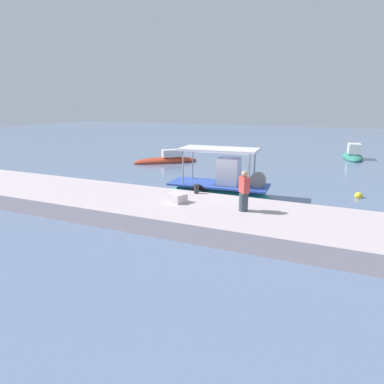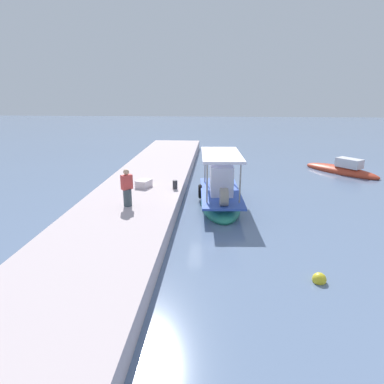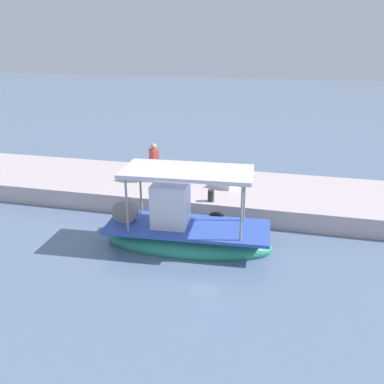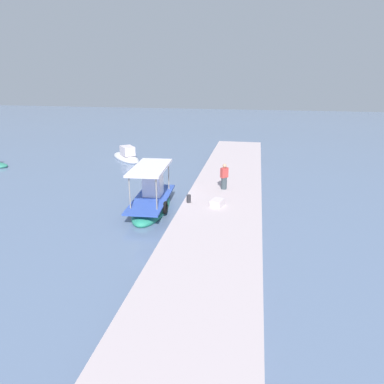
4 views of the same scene
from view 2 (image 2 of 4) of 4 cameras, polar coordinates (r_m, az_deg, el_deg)
name	(u,v)px [view 2 (image 2 of 4)]	position (r m, az deg, el deg)	size (l,w,h in m)	color
ground_plane	(215,209)	(16.50, 3.83, -2.77)	(120.00, 120.00, 0.00)	slate
dock_quay	(136,200)	(16.84, -9.39, -1.27)	(36.00, 4.36, 0.72)	beige
main_fishing_boat	(220,196)	(16.72, 4.74, -0.72)	(5.52, 2.25, 2.95)	#2C9474
fisherman_near_bollard	(127,189)	(14.69, -10.79, 0.42)	(0.50, 0.50, 1.61)	#3B494F
mooring_bollard	(175,185)	(17.11, -2.86, 1.24)	(0.24, 0.24, 0.44)	#2D2D33
cargo_crate	(144,184)	(17.60, -8.08, 1.41)	(0.76, 0.60, 0.36)	silver
marker_buoy	(319,279)	(11.12, 20.50, -13.52)	(0.41, 0.41, 0.41)	yellow
moored_boat_far	(342,170)	(25.76, 23.75, 3.39)	(5.06, 4.60, 1.32)	#BD3B24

